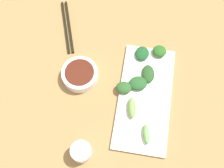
{
  "coord_description": "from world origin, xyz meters",
  "views": [
    {
      "loc": [
        0.03,
        -0.34,
        0.91
      ],
      "look_at": [
        -0.02,
        0.0,
        0.05
      ],
      "focal_mm": 44.41,
      "sensor_mm": 36.0,
      "label": 1
    }
  ],
  "objects_px": {
    "sauce_bowl": "(80,74)",
    "tea_cup": "(82,152)",
    "serving_plate": "(145,97)",
    "chopsticks": "(67,27)"
  },
  "relations": [
    {
      "from": "serving_plate",
      "to": "sauce_bowl",
      "type": "bearing_deg",
      "value": 169.58
    },
    {
      "from": "sauce_bowl",
      "to": "tea_cup",
      "type": "bearing_deg",
      "value": -76.96
    },
    {
      "from": "chopsticks",
      "to": "tea_cup",
      "type": "xyz_separation_m",
      "value": [
        0.15,
        -0.45,
        0.03
      ]
    },
    {
      "from": "serving_plate",
      "to": "chopsticks",
      "type": "bearing_deg",
      "value": 143.82
    },
    {
      "from": "sauce_bowl",
      "to": "tea_cup",
      "type": "relative_size",
      "value": 1.95
    },
    {
      "from": "sauce_bowl",
      "to": "tea_cup",
      "type": "distance_m",
      "value": 0.27
    },
    {
      "from": "sauce_bowl",
      "to": "serving_plate",
      "type": "height_order",
      "value": "sauce_bowl"
    },
    {
      "from": "sauce_bowl",
      "to": "chopsticks",
      "type": "distance_m",
      "value": 0.21
    },
    {
      "from": "tea_cup",
      "to": "serving_plate",
      "type": "bearing_deg",
      "value": 51.41
    },
    {
      "from": "tea_cup",
      "to": "chopsticks",
      "type": "bearing_deg",
      "value": 108.4
    }
  ]
}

